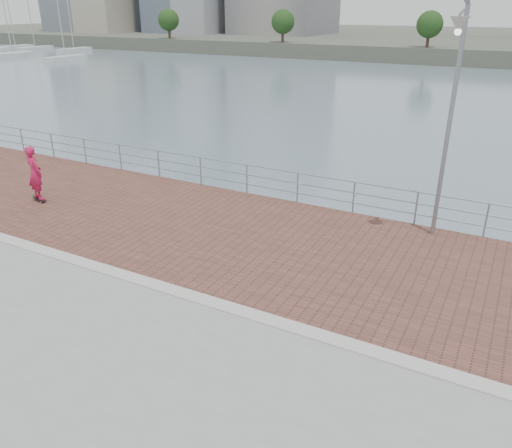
% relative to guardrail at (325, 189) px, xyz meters
% --- Properties ---
extents(water, '(400.00, 400.00, 0.00)m').
position_rel_guardrail_xyz_m(water, '(-0.00, -7.00, -2.69)').
color(water, slate).
rests_on(water, ground).
extents(brick_lane, '(40.00, 6.80, 0.02)m').
position_rel_guardrail_xyz_m(brick_lane, '(-0.00, -3.40, -0.68)').
color(brick_lane, brown).
rests_on(brick_lane, seawall).
extents(curb, '(40.00, 0.40, 0.06)m').
position_rel_guardrail_xyz_m(curb, '(-0.00, -7.00, -0.66)').
color(curb, '#B7B5AD').
rests_on(curb, seawall).
extents(guardrail, '(39.06, 0.06, 1.13)m').
position_rel_guardrail_xyz_m(guardrail, '(0.00, 0.00, 0.00)').
color(guardrail, '#8C9EA8').
rests_on(guardrail, brick_lane).
extents(street_lamp, '(0.48, 1.39, 6.55)m').
position_rel_guardrail_xyz_m(street_lamp, '(3.74, -0.98, 3.96)').
color(street_lamp, gray).
rests_on(street_lamp, brick_lane).
extents(skateboard, '(0.73, 0.37, 0.08)m').
position_rel_guardrail_xyz_m(skateboard, '(-9.21, -4.27, -0.61)').
color(skateboard, black).
rests_on(skateboard, brick_lane).
extents(skateboarder, '(0.80, 0.63, 1.92)m').
position_rel_guardrail_xyz_m(skateboarder, '(-9.21, -4.27, 0.37)').
color(skateboarder, '#C01947').
rests_on(skateboarder, skateboard).
extents(shoreline_trees, '(109.21, 5.13, 6.85)m').
position_rel_guardrail_xyz_m(shoreline_trees, '(-3.82, 70.00, 3.51)').
color(shoreline_trees, '#473323').
rests_on(shoreline_trees, far_shore).
extents(marina, '(30.68, 22.01, 11.57)m').
position_rel_guardrail_xyz_m(marina, '(-81.64, 52.50, -2.17)').
color(marina, silver).
rests_on(marina, water).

